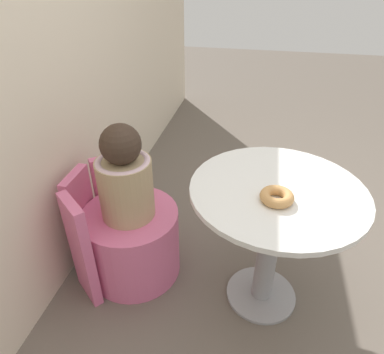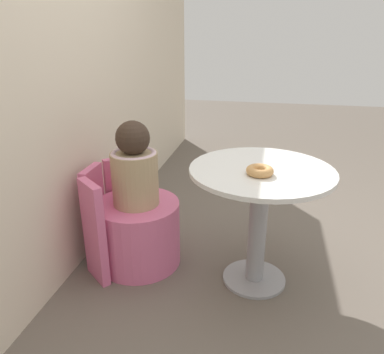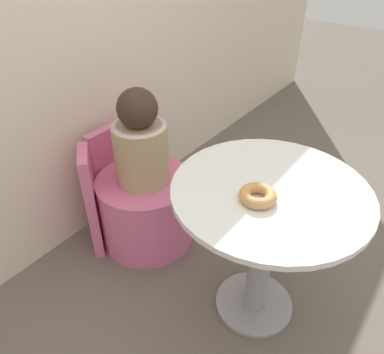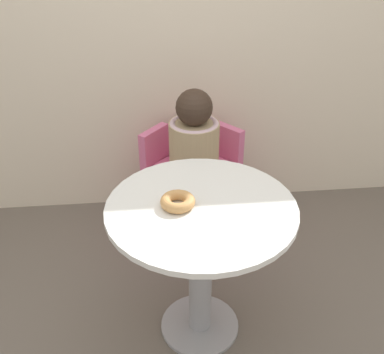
% 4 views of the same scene
% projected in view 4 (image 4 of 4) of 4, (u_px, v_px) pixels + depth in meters
% --- Properties ---
extents(ground_plane, '(12.00, 12.00, 0.00)m').
position_uv_depth(ground_plane, '(185.00, 327.00, 2.16)').
color(ground_plane, '#665B51').
extents(back_wall, '(6.00, 0.06, 2.40)m').
position_uv_depth(back_wall, '(166.00, 17.00, 2.48)').
color(back_wall, beige).
rests_on(back_wall, ground_plane).
extents(round_table, '(0.77, 0.77, 0.71)m').
position_uv_depth(round_table, '(201.00, 241.00, 1.89)').
color(round_table, '#99999E').
rests_on(round_table, ground_plane).
extents(tub_chair, '(0.52, 0.52, 0.41)m').
position_uv_depth(tub_chair, '(194.00, 204.00, 2.68)').
color(tub_chair, '#DB6693').
rests_on(tub_chair, ground_plane).
extents(booth_backrest, '(0.62, 0.23, 0.62)m').
position_uv_depth(booth_backrest, '(190.00, 170.00, 2.81)').
color(booth_backrest, '#DB6693').
rests_on(booth_backrest, ground_plane).
extents(child_figure, '(0.28, 0.28, 0.51)m').
position_uv_depth(child_figure, '(194.00, 139.00, 2.45)').
color(child_figure, tan).
rests_on(child_figure, tub_chair).
extents(donut, '(0.14, 0.14, 0.04)m').
position_uv_depth(donut, '(178.00, 201.00, 1.78)').
color(donut, tan).
rests_on(donut, round_table).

